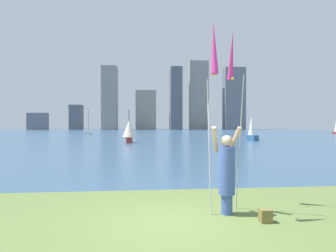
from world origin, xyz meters
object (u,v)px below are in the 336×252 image
(kite_flag_right, at_px, (232,60))
(bag, at_px, (265,216))
(person, at_px, (227,171))
(sailboat_2, at_px, (252,130))
(kite_flag_left, at_px, (214,53))
(sailboat_1, at_px, (88,132))
(sailboat_0, at_px, (129,131))

(kite_flag_right, bearing_deg, bag, -79.06)
(person, relative_size, sailboat_2, 0.44)
(kite_flag_left, height_order, sailboat_2, sailboat_2)
(sailboat_1, bearing_deg, sailboat_2, -45.69)
(sailboat_1, bearing_deg, bag, -77.21)
(bag, height_order, sailboat_0, sailboat_0)
(person, xyz_separation_m, sailboat_1, (-11.65, 53.46, -0.59))
(kite_flag_left, distance_m, kite_flag_right, 1.24)
(sailboat_0, distance_m, sailboat_2, 15.20)
(kite_flag_right, height_order, sailboat_0, kite_flag_right)
(sailboat_0, bearing_deg, person, -83.60)
(person, bearing_deg, kite_flag_left, -145.86)
(sailboat_1, bearing_deg, kite_flag_right, -77.16)
(kite_flag_left, xyz_separation_m, sailboat_2, (12.32, 29.52, -2.23))
(person, bearing_deg, sailboat_1, 102.76)
(bag, relative_size, sailboat_2, 0.06)
(person, relative_size, sailboat_0, 0.55)
(sailboat_2, bearing_deg, kite_flag_right, -112.14)
(sailboat_0, bearing_deg, sailboat_1, 107.80)
(kite_flag_left, height_order, sailboat_1, sailboat_1)
(sailboat_0, bearing_deg, kite_flag_left, -84.43)
(kite_flag_right, bearing_deg, person, -115.24)
(bag, distance_m, sailboat_0, 27.30)
(kite_flag_left, bearing_deg, sailboat_0, 95.57)
(person, relative_size, bag, 7.34)
(sailboat_0, distance_m, sailboat_1, 28.42)
(kite_flag_left, bearing_deg, sailboat_1, 101.87)
(kite_flag_left, height_order, sailboat_0, kite_flag_left)
(sailboat_1, bearing_deg, sailboat_0, -72.20)
(sailboat_1, distance_m, sailboat_2, 33.81)
(person, height_order, sailboat_0, sailboat_0)
(kite_flag_left, relative_size, kite_flag_right, 0.99)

